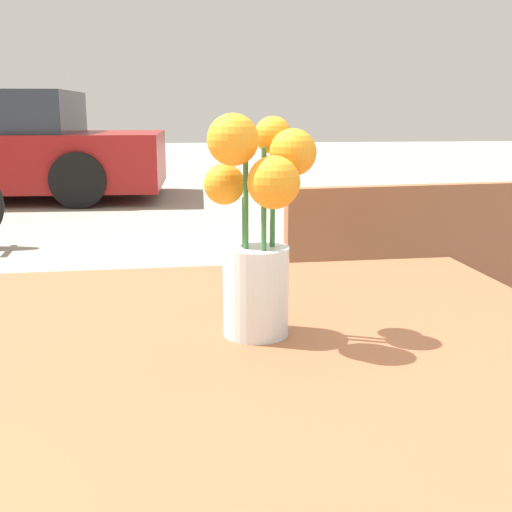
# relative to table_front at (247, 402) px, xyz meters

# --- Properties ---
(table_front) EXTENTS (1.03, 0.90, 0.72)m
(table_front) POSITION_rel_table_front_xyz_m (0.00, 0.00, 0.00)
(table_front) COLOR brown
(table_front) RESTS_ON ground_plane
(flower_vase) EXTENTS (0.15, 0.15, 0.30)m
(flower_vase) POSITION_rel_table_front_xyz_m (0.02, 0.02, 0.23)
(flower_vase) COLOR silver
(flower_vase) RESTS_ON table_front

